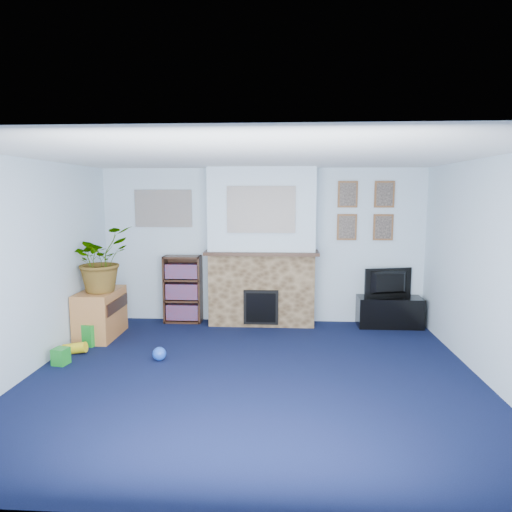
# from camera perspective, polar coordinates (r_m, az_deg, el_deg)

# --- Properties ---
(floor) EXTENTS (5.00, 4.50, 0.01)m
(floor) POSITION_cam_1_polar(r_m,az_deg,el_deg) (5.24, -0.37, -14.77)
(floor) COLOR #0D1434
(floor) RESTS_ON ground
(ceiling) EXTENTS (5.00, 4.50, 0.01)m
(ceiling) POSITION_cam_1_polar(r_m,az_deg,el_deg) (4.85, -0.39, 12.39)
(ceiling) COLOR white
(ceiling) RESTS_ON wall_back
(wall_back) EXTENTS (5.00, 0.04, 2.40)m
(wall_back) POSITION_cam_1_polar(r_m,az_deg,el_deg) (7.13, 0.79, 1.28)
(wall_back) COLOR silver
(wall_back) RESTS_ON ground
(wall_front) EXTENTS (5.00, 0.04, 2.40)m
(wall_front) POSITION_cam_1_polar(r_m,az_deg,el_deg) (2.72, -3.49, -9.59)
(wall_front) COLOR silver
(wall_front) RESTS_ON ground
(wall_left) EXTENTS (0.04, 4.50, 2.40)m
(wall_left) POSITION_cam_1_polar(r_m,az_deg,el_deg) (5.65, -26.60, -1.29)
(wall_left) COLOR silver
(wall_left) RESTS_ON ground
(wall_right) EXTENTS (0.04, 4.50, 2.40)m
(wall_right) POSITION_cam_1_polar(r_m,az_deg,el_deg) (5.36, 27.36, -1.78)
(wall_right) COLOR silver
(wall_right) RESTS_ON ground
(chimney_breast) EXTENTS (1.72, 0.50, 2.40)m
(chimney_breast) POSITION_cam_1_polar(r_m,az_deg,el_deg) (6.93, 0.72, 0.96)
(chimney_breast) COLOR brown
(chimney_breast) RESTS_ON ground
(collage_main) EXTENTS (1.00, 0.03, 0.68)m
(collage_main) POSITION_cam_1_polar(r_m,az_deg,el_deg) (6.67, 0.64, 5.83)
(collage_main) COLOR gray
(collage_main) RESTS_ON chimney_breast
(collage_left) EXTENTS (0.90, 0.03, 0.58)m
(collage_left) POSITION_cam_1_polar(r_m,az_deg,el_deg) (7.31, -11.50, 5.85)
(collage_left) COLOR gray
(collage_left) RESTS_ON wall_back
(portrait_tl) EXTENTS (0.30, 0.03, 0.40)m
(portrait_tl) POSITION_cam_1_polar(r_m,az_deg,el_deg) (7.13, 11.39, 7.57)
(portrait_tl) COLOR brown
(portrait_tl) RESTS_ON wall_back
(portrait_tr) EXTENTS (0.30, 0.03, 0.40)m
(portrait_tr) POSITION_cam_1_polar(r_m,az_deg,el_deg) (7.22, 15.75, 7.43)
(portrait_tr) COLOR brown
(portrait_tr) RESTS_ON wall_back
(portrait_bl) EXTENTS (0.30, 0.03, 0.40)m
(portrait_bl) POSITION_cam_1_polar(r_m,az_deg,el_deg) (7.15, 11.28, 3.56)
(portrait_bl) COLOR brown
(portrait_bl) RESTS_ON wall_back
(portrait_br) EXTENTS (0.30, 0.03, 0.40)m
(portrait_br) POSITION_cam_1_polar(r_m,az_deg,el_deg) (7.24, 15.60, 3.48)
(portrait_br) COLOR brown
(portrait_br) RESTS_ON wall_back
(tv_stand) EXTENTS (0.96, 0.40, 0.45)m
(tv_stand) POSITION_cam_1_polar(r_m,az_deg,el_deg) (7.27, 16.34, -6.72)
(tv_stand) COLOR black
(tv_stand) RESTS_ON ground
(television) EXTENTS (0.75, 0.27, 0.43)m
(television) POSITION_cam_1_polar(r_m,az_deg,el_deg) (7.20, 16.44, -3.25)
(television) COLOR black
(television) RESTS_ON tv_stand
(bookshelf) EXTENTS (0.58, 0.28, 1.05)m
(bookshelf) POSITION_cam_1_polar(r_m,az_deg,el_deg) (7.27, -9.10, -4.28)
(bookshelf) COLOR #321C12
(bookshelf) RESTS_ON ground
(sideboard) EXTENTS (0.48, 0.86, 0.67)m
(sideboard) POSITION_cam_1_polar(r_m,az_deg,el_deg) (6.83, -18.86, -6.69)
(sideboard) COLOR #BA743B
(sideboard) RESTS_ON ground
(potted_plant) EXTENTS (0.96, 1.02, 0.90)m
(potted_plant) POSITION_cam_1_polar(r_m,az_deg,el_deg) (6.62, -18.91, -0.39)
(potted_plant) COLOR #26661E
(potted_plant) RESTS_ON sideboard
(mantel_clock) EXTENTS (0.11, 0.07, 0.15)m
(mantel_clock) POSITION_cam_1_polar(r_m,az_deg,el_deg) (6.89, -0.32, 1.22)
(mantel_clock) COLOR gold
(mantel_clock) RESTS_ON chimney_breast
(mantel_candle) EXTENTS (0.05, 0.05, 0.16)m
(mantel_candle) POSITION_cam_1_polar(r_m,az_deg,el_deg) (6.87, 2.98, 1.28)
(mantel_candle) COLOR #B2BFC6
(mantel_candle) RESTS_ON chimney_breast
(mantel_teddy) EXTENTS (0.12, 0.12, 0.12)m
(mantel_teddy) POSITION_cam_1_polar(r_m,az_deg,el_deg) (6.94, -4.35, 1.20)
(mantel_teddy) COLOR gray
(mantel_teddy) RESTS_ON chimney_breast
(mantel_can) EXTENTS (0.05, 0.05, 0.11)m
(mantel_can) POSITION_cam_1_polar(r_m,az_deg,el_deg) (6.88, 6.21, 1.08)
(mantel_can) COLOR #198C26
(mantel_can) RESTS_ON chimney_breast
(green_crate) EXTENTS (0.44, 0.40, 0.29)m
(green_crate) POSITION_cam_1_polar(r_m,az_deg,el_deg) (6.66, -20.20, -9.01)
(green_crate) COLOR #198C26
(green_crate) RESTS_ON ground
(toy_ball) EXTENTS (0.17, 0.17, 0.17)m
(toy_ball) POSITION_cam_1_polar(r_m,az_deg,el_deg) (5.78, -11.99, -11.80)
(toy_ball) COLOR blue
(toy_ball) RESTS_ON ground
(toy_block) EXTENTS (0.19, 0.19, 0.20)m
(toy_block) POSITION_cam_1_polar(r_m,az_deg,el_deg) (5.99, -23.22, -11.35)
(toy_block) COLOR #198C26
(toy_block) RESTS_ON ground
(toy_tube) EXTENTS (0.31, 0.14, 0.18)m
(toy_tube) POSITION_cam_1_polar(r_m,az_deg,el_deg) (6.31, -21.71, -10.67)
(toy_tube) COLOR yellow
(toy_tube) RESTS_ON ground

